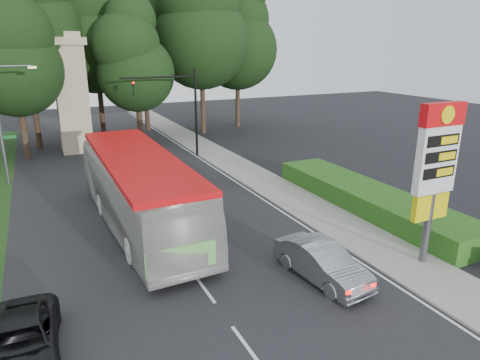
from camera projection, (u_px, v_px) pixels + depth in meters
name	position (u px, v px, depth m)	size (l,w,h in m)	color
ground	(253.00, 356.00, 12.86)	(120.00, 120.00, 0.00)	black
road_surface	(152.00, 218.00, 23.19)	(14.00, 80.00, 0.02)	black
sidewalk_right	(286.00, 194.00, 26.67)	(3.00, 80.00, 0.12)	gray
hedge	(368.00, 199.00, 24.30)	(3.00, 14.00, 1.20)	#245316
gas_station_pylon	(436.00, 163.00, 17.03)	(2.10, 0.45, 6.85)	#59595E
traffic_signal_mast	(180.00, 101.00, 34.46)	(6.10, 0.35, 7.20)	black
streetlight_signs	(2.00, 118.00, 27.60)	(2.75, 0.98, 8.00)	#59595E
monument	(71.00, 93.00, 36.34)	(3.00, 3.00, 10.05)	tan
tree_center_left	(20.00, 7.00, 35.62)	(10.08, 10.08, 19.80)	#2D2116
tree_center_right	(93.00, 23.00, 40.11)	(9.24, 9.24, 18.15)	#2D2116
tree_east_near	(142.00, 38.00, 44.29)	(8.12, 8.12, 15.95)	#2D2116
tree_east_mid	(201.00, 20.00, 42.40)	(9.52, 9.52, 18.70)	#2D2116
tree_far_east	(238.00, 32.00, 46.48)	(8.68, 8.68, 17.05)	#2D2116
tree_monument_left	(12.00, 49.00, 32.76)	(7.28, 7.28, 14.30)	#2D2116
tree_monument_right	(135.00, 57.00, 37.30)	(6.72, 6.72, 13.20)	#2D2116
transit_bus	(139.00, 192.00, 21.45)	(3.21, 13.71, 3.82)	beige
sedan_silver	(322.00, 262.00, 16.89)	(1.56, 4.49, 1.48)	#93959A
suv_charcoal	(22.00, 342.00, 12.51)	(2.08, 4.50, 1.25)	black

